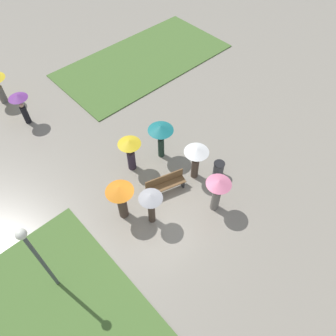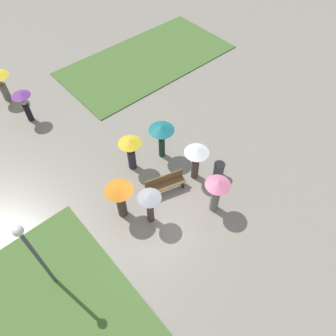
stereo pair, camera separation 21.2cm
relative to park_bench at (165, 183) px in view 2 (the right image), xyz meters
The scene contains 14 objects.
ground_plane 1.39m from the park_bench, 137.08° to the right, with size 90.00×90.00×0.00m, color gray.
lawn_patch_near 6.99m from the park_bench, 166.97° to the right, with size 6.32×7.24×0.06m.
lawn_patch_far 9.97m from the park_bench, 55.54° to the left, with size 10.59×5.39×0.06m.
park_bench is the anchor object (origin of this frame).
lamp_post 6.03m from the park_bench, behind, with size 0.32×0.32×4.00m.
trash_bin 2.52m from the park_bench, 22.96° to the right, with size 0.50×0.50×0.79m.
crowd_person_white 1.75m from the park_bench, 11.57° to the right, with size 1.06×1.06×1.84m.
crowd_person_teal 2.28m from the park_bench, 53.17° to the left, with size 1.15×1.15×1.92m.
crowd_person_orange 2.31m from the park_bench, behind, with size 1.10×1.10×1.97m.
crowd_person_grey 1.83m from the park_bench, 152.29° to the right, with size 0.93×0.93×1.84m.
crowd_person_yellow 2.13m from the park_bench, 97.72° to the left, with size 1.02×1.02×1.80m.
crowd_person_pink 2.39m from the park_bench, 66.08° to the right, with size 1.01×1.01×1.90m.
lone_walker_far_path 8.38m from the park_bench, 106.27° to the left, with size 0.94×0.94×1.76m.
lone_walker_mid_plaza 10.73m from the park_bench, 103.65° to the left, with size 1.17×1.17×1.71m.
Camera 2 is at (-4.36, -5.36, 11.85)m, focal length 35.00 mm.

